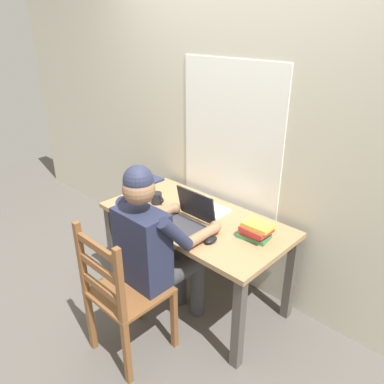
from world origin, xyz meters
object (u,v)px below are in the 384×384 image
wooden_chair (123,294)px  book_stack_main (256,231)px  seated_person (156,245)px  landscape_photo_print (142,195)px  desk (195,229)px  computer_mouse (211,240)px  coffee_mug_dark (157,198)px  coffee_mug_white (205,203)px  laptop (188,218)px

wooden_chair → book_stack_main: wooden_chair is taller
seated_person → landscape_photo_print: (-0.61, 0.39, 0.01)m
desk → landscape_photo_print: landscape_photo_print is taller
computer_mouse → coffee_mug_dark: (-0.66, 0.13, 0.03)m
coffee_mug_white → desk: bearing=-74.4°
seated_person → wooden_chair: bearing=-90.0°
computer_mouse → coffee_mug_dark: size_ratio=0.82×
wooden_chair → coffee_mug_dark: wooden_chair is taller
landscape_photo_print → coffee_mug_white: bearing=0.7°
desk → laptop: laptop is taller
wooden_chair → book_stack_main: (0.42, 0.77, 0.29)m
laptop → coffee_mug_dark: bearing=169.2°
laptop → coffee_mug_white: laptop is taller
coffee_mug_dark → seated_person: bearing=-42.2°
coffee_mug_white → book_stack_main: bearing=-9.6°
wooden_chair → computer_mouse: 0.63m
wooden_chair → coffee_mug_dark: size_ratio=7.87×
computer_mouse → coffee_mug_white: size_ratio=0.81×
wooden_chair → book_stack_main: 0.92m
seated_person → book_stack_main: bearing=49.3°
wooden_chair → landscape_photo_print: bearing=132.4°
desk → laptop: bearing=-69.3°
computer_mouse → book_stack_main: size_ratio=0.46×
wooden_chair → coffee_mug_dark: 0.83m
desk → coffee_mug_dark: 0.39m
seated_person → computer_mouse: 0.35m
wooden_chair → laptop: (-0.01, 0.58, 0.29)m
desk → landscape_photo_print: size_ratio=10.58×
computer_mouse → coffee_mug_white: 0.47m
computer_mouse → coffee_mug_dark: bearing=168.8°
coffee_mug_white → book_stack_main: 0.53m
coffee_mug_white → seated_person: bearing=-80.1°
laptop → landscape_photo_print: bearing=171.8°
desk → computer_mouse: size_ratio=13.75×
desk → coffee_mug_dark: (-0.36, -0.04, 0.14)m
seated_person → wooden_chair: size_ratio=1.32×
laptop → coffee_mug_white: (-0.09, 0.27, -0.01)m
laptop → landscape_photo_print: laptop is taller
computer_mouse → laptop: bearing=168.2°
desk → book_stack_main: size_ratio=6.31×
seated_person → book_stack_main: seated_person is taller
seated_person → book_stack_main: 0.64m
desk → laptop: (0.05, -0.12, 0.15)m
desk → coffee_mug_dark: bearing=-173.3°
laptop → landscape_photo_print: 0.61m
seated_person → coffee_mug_dark: bearing=137.8°
book_stack_main → desk: bearing=-172.6°
wooden_chair → book_stack_main: size_ratio=4.38×
wooden_chair → laptop: wooden_chair is taller
wooden_chair → coffee_mug_white: size_ratio=7.75×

